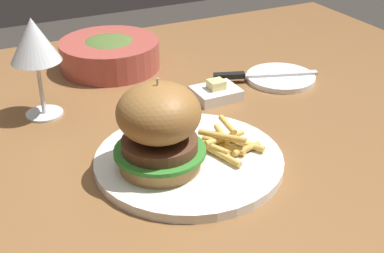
# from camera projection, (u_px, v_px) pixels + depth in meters

# --- Properties ---
(dining_table) EXTENTS (1.38, 0.95, 0.74)m
(dining_table) POSITION_uv_depth(u_px,v_px,m) (160.00, 163.00, 0.93)
(dining_table) COLOR brown
(dining_table) RESTS_ON ground
(main_plate) EXTENTS (0.27, 0.27, 0.01)m
(main_plate) POSITION_uv_depth(u_px,v_px,m) (189.00, 161.00, 0.78)
(main_plate) COLOR white
(main_plate) RESTS_ON dining_table
(burger_sandwich) EXTENTS (0.13, 0.13, 0.13)m
(burger_sandwich) POSITION_uv_depth(u_px,v_px,m) (159.00, 127.00, 0.72)
(burger_sandwich) COLOR #B78447
(burger_sandwich) RESTS_ON main_plate
(fries_pile) EXTENTS (0.09, 0.11, 0.03)m
(fries_pile) POSITION_uv_depth(u_px,v_px,m) (227.00, 142.00, 0.79)
(fries_pile) COLOR #EABC5B
(fries_pile) RESTS_ON main_plate
(wine_glass) EXTENTS (0.08, 0.08, 0.17)m
(wine_glass) POSITION_uv_depth(u_px,v_px,m) (34.00, 43.00, 0.86)
(wine_glass) COLOR silver
(wine_glass) RESTS_ON dining_table
(bread_plate) EXTENTS (0.13, 0.13, 0.01)m
(bread_plate) POSITION_uv_depth(u_px,v_px,m) (281.00, 78.00, 1.05)
(bread_plate) COLOR white
(bread_plate) RESTS_ON dining_table
(table_knife) EXTENTS (0.20, 0.08, 0.01)m
(table_knife) POSITION_uv_depth(u_px,v_px,m) (256.00, 75.00, 1.04)
(table_knife) COLOR silver
(table_knife) RESTS_ON bread_plate
(butter_dish) EXTENTS (0.08, 0.07, 0.04)m
(butter_dish) POSITION_uv_depth(u_px,v_px,m) (216.00, 93.00, 0.97)
(butter_dish) COLOR white
(butter_dish) RESTS_ON dining_table
(soup_bowl) EXTENTS (0.20, 0.20, 0.06)m
(soup_bowl) POSITION_uv_depth(u_px,v_px,m) (110.00, 53.00, 1.09)
(soup_bowl) COLOR #B24C42
(soup_bowl) RESTS_ON dining_table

